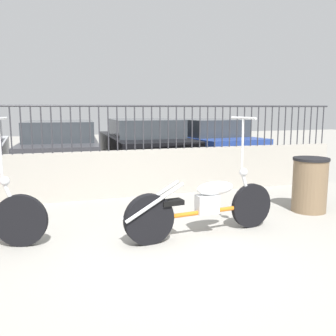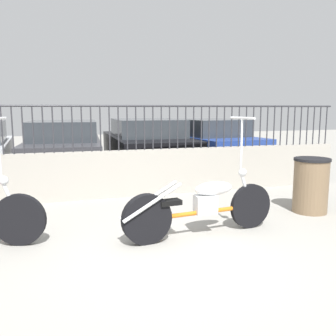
{
  "view_description": "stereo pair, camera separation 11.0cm",
  "coord_description": "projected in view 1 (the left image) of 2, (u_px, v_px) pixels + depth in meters",
  "views": [
    {
      "loc": [
        -1.36,
        -3.67,
        1.63
      ],
      "look_at": [
        0.48,
        1.84,
        0.7
      ],
      "focal_mm": 40.0,
      "sensor_mm": 36.0,
      "label": 1
    },
    {
      "loc": [
        -1.26,
        -3.7,
        1.63
      ],
      "look_at": [
        0.48,
        1.84,
        0.7
      ],
      "focal_mm": 40.0,
      "sensor_mm": 36.0,
      "label": 2
    }
  ],
  "objects": [
    {
      "name": "low_wall",
      "position": [
        123.0,
        174.0,
        6.93
      ],
      "size": [
        9.11,
        0.18,
        0.86
      ],
      "color": "#9E998E",
      "rests_on": "ground_plane"
    },
    {
      "name": "motorcycle_orange",
      "position": [
        197.0,
        206.0,
        4.77
      ],
      "size": [
        2.15,
        0.55,
        1.53
      ],
      "rotation": [
        0.0,
        0.0,
        0.12
      ],
      "color": "black",
      "rests_on": "ground_plane"
    },
    {
      "name": "ground_plane",
      "position": [
        180.0,
        258.0,
        4.12
      ],
      "size": [
        40.0,
        40.0,
        0.0
      ],
      "primitive_type": "plane",
      "color": "gray"
    },
    {
      "name": "car_blue",
      "position": [
        205.0,
        142.0,
        10.71
      ],
      "size": [
        2.13,
        4.06,
        1.32
      ],
      "rotation": [
        0.0,
        0.0,
        1.68
      ],
      "color": "black",
      "rests_on": "ground_plane"
    },
    {
      "name": "car_black",
      "position": [
        143.0,
        144.0,
        9.85
      ],
      "size": [
        1.97,
        4.44,
        1.35
      ],
      "rotation": [
        0.0,
        0.0,
        1.53
      ],
      "color": "black",
      "rests_on": "ground_plane"
    },
    {
      "name": "trash_bin",
      "position": [
        310.0,
        185.0,
        5.92
      ],
      "size": [
        0.56,
        0.56,
        0.86
      ],
      "color": "brown",
      "rests_on": "ground_plane"
    },
    {
      "name": "fence_railing",
      "position": [
        122.0,
        121.0,
        6.78
      ],
      "size": [
        9.11,
        0.04,
        0.83
      ],
      "color": "#2D2D33",
      "rests_on": "low_wall"
    },
    {
      "name": "car_dark_grey",
      "position": [
        61.0,
        147.0,
        9.36
      ],
      "size": [
        2.12,
        4.26,
        1.32
      ],
      "rotation": [
        0.0,
        0.0,
        1.48
      ],
      "color": "black",
      "rests_on": "ground_plane"
    }
  ]
}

